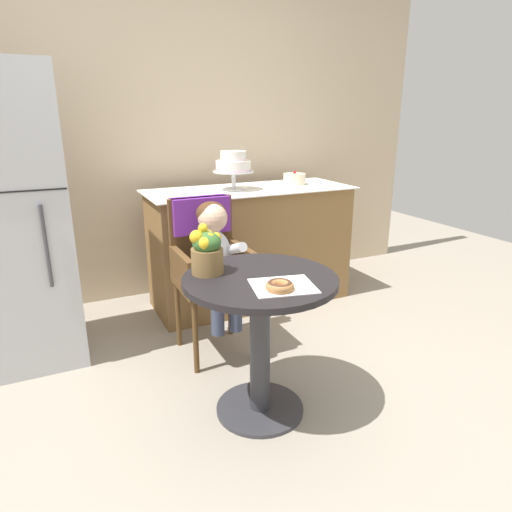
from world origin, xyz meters
TOP-DOWN VIEW (x-y plane):
  - ground_plane at (0.00, 0.00)m, footprint 8.00×8.00m
  - back_wall at (0.00, 1.85)m, footprint 4.80×0.10m
  - cafe_table at (0.00, 0.00)m, footprint 0.72×0.72m
  - wicker_chair at (0.00, 0.75)m, footprint 0.42×0.45m
  - seated_child at (0.00, 0.59)m, footprint 0.27×0.32m
  - paper_napkin at (0.04, -0.15)m, footprint 0.31×0.28m
  - donut_front at (-0.00, -0.19)m, footprint 0.12×0.12m
  - flower_vase at (-0.20, 0.15)m, footprint 0.15×0.15m
  - display_counter at (0.55, 1.30)m, footprint 1.56×0.62m
  - tiered_cake_stand at (0.42, 1.30)m, footprint 0.30×0.30m
  - round_layer_cake at (0.96, 1.34)m, footprint 0.18×0.18m
  - refrigerator at (-1.05, 1.10)m, footprint 0.64×0.63m

SIDE VIEW (x-z plane):
  - ground_plane at x=0.00m, z-range 0.00..0.00m
  - display_counter at x=0.55m, z-range 0.00..0.90m
  - cafe_table at x=0.00m, z-range 0.15..0.87m
  - wicker_chair at x=0.00m, z-range 0.16..1.12m
  - seated_child at x=0.00m, z-range 0.31..1.04m
  - paper_napkin at x=0.04m, z-range 0.72..0.72m
  - donut_front at x=0.00m, z-range 0.72..0.76m
  - flower_vase at x=-0.20m, z-range 0.71..0.95m
  - refrigerator at x=-1.05m, z-range 0.00..1.70m
  - round_layer_cake at x=0.96m, z-range 0.89..1.00m
  - tiered_cake_stand at x=0.42m, z-range 0.94..1.22m
  - back_wall at x=0.00m, z-range 0.00..2.70m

